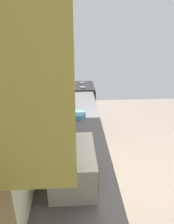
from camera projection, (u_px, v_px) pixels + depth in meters
ground_plane at (167, 200)px, 2.63m from camera, size 6.93×6.93×0.00m
wall_back at (35, 92)px, 1.98m from camera, size 4.45×0.12×2.82m
counter_run at (76, 197)px, 2.08m from camera, size 3.64×0.62×0.91m
upper_cabinets at (52, 50)px, 1.51m from camera, size 2.00×0.30×0.65m
oven_range at (76, 109)px, 4.00m from camera, size 0.59×0.67×1.09m
microwave at (73, 165)px, 1.58m from camera, size 0.49×0.33×0.27m
bowl at (78, 115)px, 2.64m from camera, size 0.19×0.19×0.05m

